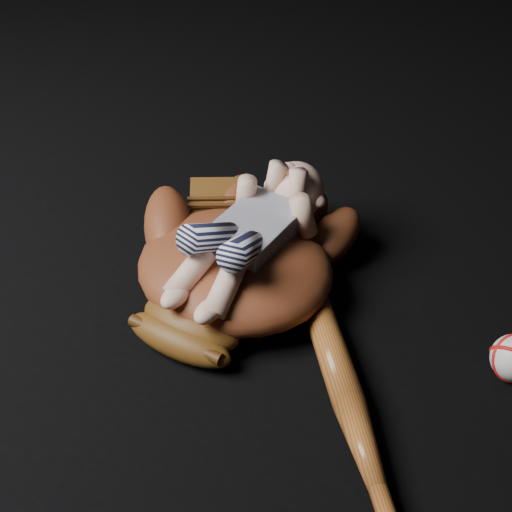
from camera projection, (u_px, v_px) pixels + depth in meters
baseball_glove at (235, 260)px, 1.13m from camera, size 0.44×0.49×0.14m
newborn_baby at (246, 232)px, 1.10m from camera, size 0.21×0.39×0.15m
baseball_bat at (355, 421)px, 0.94m from camera, size 0.32×0.44×0.05m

